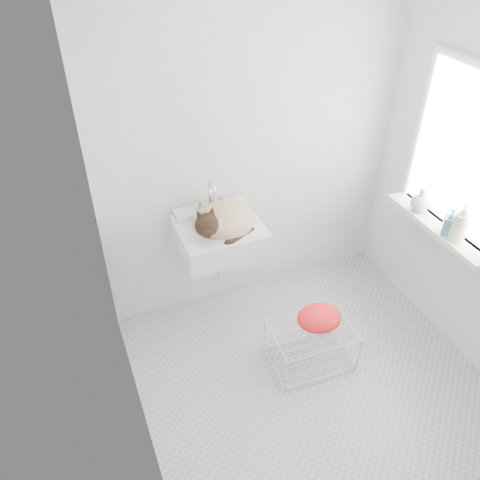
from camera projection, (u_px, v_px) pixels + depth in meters
name	position (u px, v px, depth m)	size (l,w,h in m)	color
floor	(308.00, 375.00, 3.35)	(2.20, 2.00, 0.02)	#BABABA
back_wall	(253.00, 146.00, 3.34)	(2.20, 0.02, 2.50)	white
left_wall	(119.00, 275.00, 2.27)	(0.02, 2.00, 2.50)	white
window_glass	(467.00, 155.00, 3.01)	(0.01, 0.80, 1.00)	white
window_frame	(465.00, 155.00, 3.01)	(0.04, 0.90, 1.10)	white
windowsill	(437.00, 227.00, 3.30)	(0.16, 0.88, 0.04)	white
sink	(220.00, 225.00, 3.28)	(0.56, 0.49, 0.22)	white
faucet	(210.00, 194.00, 3.33)	(0.20, 0.14, 0.20)	silver
cat	(222.00, 221.00, 3.25)	(0.50, 0.43, 0.29)	tan
wire_rack	(310.00, 346.00, 3.35)	(0.53, 0.37, 0.32)	silver
towel	(319.00, 321.00, 3.27)	(0.30, 0.21, 0.13)	#F82300
bottle_a	(455.00, 240.00, 3.15)	(0.09, 0.09, 0.23)	#EDF5CC
bottle_b	(447.00, 233.00, 3.21)	(0.08, 0.08, 0.18)	teal
bottle_c	(418.00, 210.00, 3.43)	(0.13, 0.13, 0.17)	#BEBEBE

